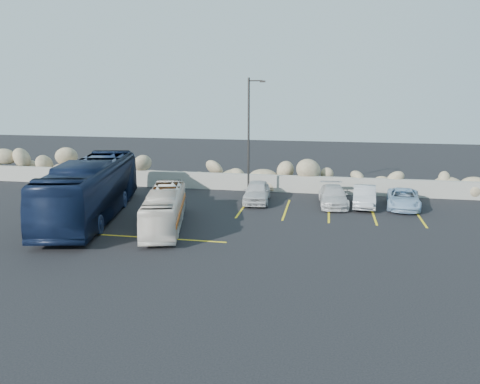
% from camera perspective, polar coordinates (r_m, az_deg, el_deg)
% --- Properties ---
extents(ground, '(90.00, 90.00, 0.00)m').
position_cam_1_polar(ground, '(23.55, -8.94, -5.81)').
color(ground, black).
rests_on(ground, ground).
extents(seawall, '(60.00, 0.40, 1.20)m').
position_cam_1_polar(seawall, '(34.55, -2.37, 1.32)').
color(seawall, '#9A988C').
rests_on(seawall, ground).
extents(riprap_pile, '(54.00, 2.80, 2.60)m').
position_cam_1_polar(riprap_pile, '(35.57, -1.95, 2.80)').
color(riprap_pile, '#978363').
rests_on(riprap_pile, ground).
extents(parking_lines, '(18.16, 9.36, 0.01)m').
position_cam_1_polar(parking_lines, '(27.75, 4.04, -2.82)').
color(parking_lines, yellow).
rests_on(parking_lines, ground).
extents(lamppost, '(1.14, 0.18, 8.00)m').
position_cam_1_polar(lamppost, '(31.08, 1.15, 6.94)').
color(lamppost, '#2B2826').
rests_on(lamppost, ground).
extents(vintage_bus, '(3.43, 7.61, 2.06)m').
position_cam_1_polar(vintage_bus, '(25.35, -9.18, -2.05)').
color(vintage_bus, silver).
rests_on(vintage_bus, ground).
extents(tour_coach, '(5.17, 12.35, 3.35)m').
position_cam_1_polar(tour_coach, '(28.10, -17.73, 0.31)').
color(tour_coach, '#101A35').
rests_on(tour_coach, ground).
extents(car_a, '(1.93, 4.18, 1.39)m').
position_cam_1_polar(car_a, '(30.68, 2.07, 0.04)').
color(car_a, silver).
rests_on(car_a, ground).
extents(car_b, '(1.60, 3.97, 1.28)m').
position_cam_1_polar(car_b, '(30.62, 14.91, -0.52)').
color(car_b, silver).
rests_on(car_b, ground).
extents(car_c, '(2.01, 4.31, 1.22)m').
position_cam_1_polar(car_c, '(30.44, 11.29, -0.47)').
color(car_c, silver).
rests_on(car_c, ground).
extents(car_d, '(2.35, 4.35, 1.16)m').
position_cam_1_polar(car_d, '(30.94, 19.29, -0.79)').
color(car_d, '#9CBEDD').
rests_on(car_d, ground).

